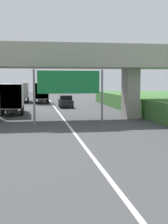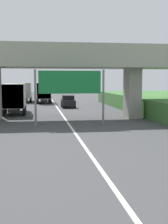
% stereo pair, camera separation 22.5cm
% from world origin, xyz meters
% --- Properties ---
extents(lane_centre_stripe, '(0.20, 85.13, 0.01)m').
position_xyz_m(lane_centre_stripe, '(0.00, 22.56, 0.00)').
color(lane_centre_stripe, white).
rests_on(lane_centre_stripe, ground).
extents(overpass_bridge, '(40.00, 4.80, 7.23)m').
position_xyz_m(overpass_bridge, '(0.00, 28.21, 5.38)').
color(overpass_bridge, '#9E998E').
rests_on(overpass_bridge, ground).
extents(overhead_highway_sign, '(5.88, 0.18, 4.73)m').
position_xyz_m(overhead_highway_sign, '(0.00, 23.51, 3.42)').
color(overhead_highway_sign, slate).
rests_on(overhead_highway_sign, ground).
extents(truck_silver, '(2.44, 7.30, 3.44)m').
position_xyz_m(truck_silver, '(-4.98, 53.30, 1.93)').
color(truck_silver, black).
rests_on(truck_silver, ground).
extents(truck_white, '(2.44, 7.30, 3.44)m').
position_xyz_m(truck_white, '(-5.24, 33.93, 1.93)').
color(truck_white, black).
rests_on(truck_white, ground).
extents(truck_green, '(2.44, 7.30, 3.44)m').
position_xyz_m(truck_green, '(-1.71, 50.49, 1.93)').
color(truck_green, black).
rests_on(truck_green, ground).
extents(car_black, '(1.86, 4.10, 1.72)m').
position_xyz_m(car_black, '(1.53, 41.06, 0.86)').
color(car_black, black).
rests_on(car_black, ground).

